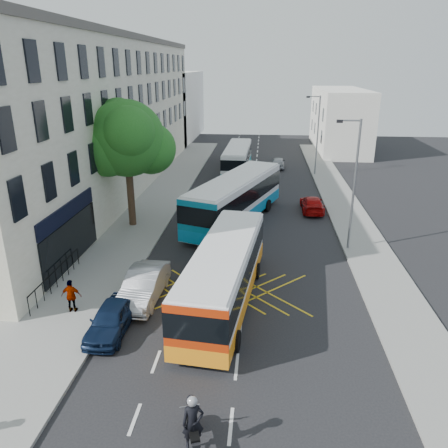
% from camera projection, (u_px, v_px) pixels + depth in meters
% --- Properties ---
extents(ground, '(120.00, 120.00, 0.00)m').
position_uv_depth(ground, '(237.00, 366.00, 17.00)').
color(ground, black).
rests_on(ground, ground).
extents(pavement_left, '(5.00, 70.00, 0.15)m').
position_uv_depth(pavement_left, '(133.00, 225.00, 31.72)').
color(pavement_left, gray).
rests_on(pavement_left, ground).
extents(pavement_right, '(3.00, 70.00, 0.15)m').
position_uv_depth(pavement_right, '(358.00, 232.00, 30.37)').
color(pavement_right, gray).
rests_on(pavement_right, ground).
extents(terrace_main, '(8.30, 45.00, 13.50)m').
position_uv_depth(terrace_main, '(98.00, 116.00, 38.76)').
color(terrace_main, beige).
rests_on(terrace_main, ground).
extents(terrace_far, '(8.00, 20.00, 10.00)m').
position_uv_depth(terrace_far, '(170.00, 106.00, 67.90)').
color(terrace_far, silver).
rests_on(terrace_far, ground).
extents(building_right, '(6.00, 18.00, 8.00)m').
position_uv_depth(building_right, '(339.00, 119.00, 59.58)').
color(building_right, silver).
rests_on(building_right, ground).
extents(street_tree, '(6.30, 5.70, 8.80)m').
position_uv_depth(street_tree, '(126.00, 139.00, 29.55)').
color(street_tree, '#382619').
rests_on(street_tree, pavement_left).
extents(lamp_near, '(1.45, 0.15, 8.00)m').
position_uv_depth(lamp_near, '(353.00, 179.00, 26.11)').
color(lamp_near, slate).
rests_on(lamp_near, pavement_right).
extents(lamp_far, '(1.45, 0.15, 8.00)m').
position_uv_depth(lamp_far, '(317.00, 131.00, 44.82)').
color(lamp_far, slate).
rests_on(lamp_far, pavement_right).
extents(railings, '(0.08, 5.60, 1.14)m').
position_uv_depth(railings, '(56.00, 277.00, 22.53)').
color(railings, black).
rests_on(railings, pavement_left).
extents(bus_near, '(3.66, 11.03, 3.04)m').
position_uv_depth(bus_near, '(224.00, 274.00, 20.97)').
color(bus_near, silver).
rests_on(bus_near, ground).
extents(bus_mid, '(6.71, 12.30, 3.40)m').
position_uv_depth(bus_mid, '(235.00, 199.00, 32.05)').
color(bus_mid, silver).
rests_on(bus_mid, ground).
extents(bus_far, '(2.79, 10.49, 2.93)m').
position_uv_depth(bus_far, '(237.00, 159.00, 46.74)').
color(bus_far, silver).
rests_on(bus_far, ground).
extents(motorbike, '(0.90, 2.19, 2.01)m').
position_uv_depth(motorbike, '(193.00, 425.00, 13.02)').
color(motorbike, black).
rests_on(motorbike, ground).
extents(parked_car_blue, '(1.58, 3.84, 1.30)m').
position_uv_depth(parked_car_blue, '(111.00, 319.00, 18.99)').
color(parked_car_blue, '#0E1C38').
rests_on(parked_car_blue, ground).
extents(parked_car_silver, '(1.80, 4.70, 1.53)m').
position_uv_depth(parked_car_silver, '(144.00, 285.00, 21.63)').
color(parked_car_silver, '#A1A3A8').
rests_on(parked_car_silver, ground).
extents(red_hatchback, '(1.73, 4.18, 1.21)m').
position_uv_depth(red_hatchback, '(312.00, 204.00, 34.80)').
color(red_hatchback, '#9F0706').
rests_on(red_hatchback, ground).
extents(distant_car_grey, '(2.58, 5.15, 1.40)m').
position_uv_depth(distant_car_grey, '(234.00, 155.00, 53.26)').
color(distant_car_grey, '#414249').
rests_on(distant_car_grey, ground).
extents(distant_car_silver, '(1.63, 3.69, 1.24)m').
position_uv_depth(distant_car_silver, '(278.00, 163.00, 49.40)').
color(distant_car_silver, '#A9AAB0').
rests_on(distant_car_silver, ground).
extents(pedestrian_far, '(0.97, 0.44, 1.62)m').
position_uv_depth(pedestrian_far, '(71.00, 296.00, 20.25)').
color(pedestrian_far, gray).
rests_on(pedestrian_far, pavement_left).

